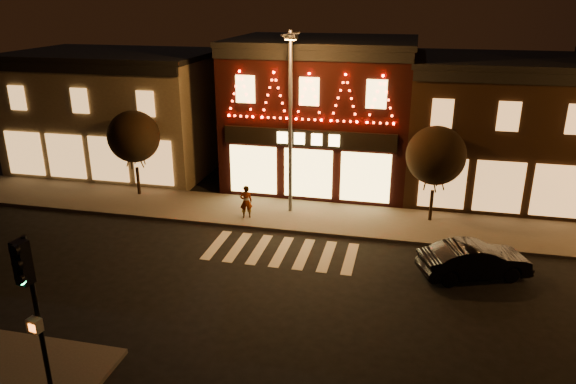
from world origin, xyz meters
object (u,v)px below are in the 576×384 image
(traffic_signal_near, at_px, (30,293))
(pedestrian, at_px, (246,202))
(streetlamp_mid, at_px, (290,111))
(dark_sedan, at_px, (474,260))

(traffic_signal_near, height_order, pedestrian, traffic_signal_near)
(streetlamp_mid, bearing_deg, pedestrian, -137.85)
(streetlamp_mid, distance_m, dark_sedan, 10.70)
(streetlamp_mid, relative_size, dark_sedan, 2.06)
(streetlamp_mid, xyz_separation_m, pedestrian, (-1.98, -1.11, -4.38))
(dark_sedan, xyz_separation_m, pedestrian, (-10.46, 3.47, 0.27))
(traffic_signal_near, xyz_separation_m, dark_sedan, (11.70, 10.29, -2.91))
(streetlamp_mid, height_order, dark_sedan, streetlamp_mid)
(pedestrian, bearing_deg, streetlamp_mid, -175.09)
(traffic_signal_near, distance_m, streetlamp_mid, 15.31)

